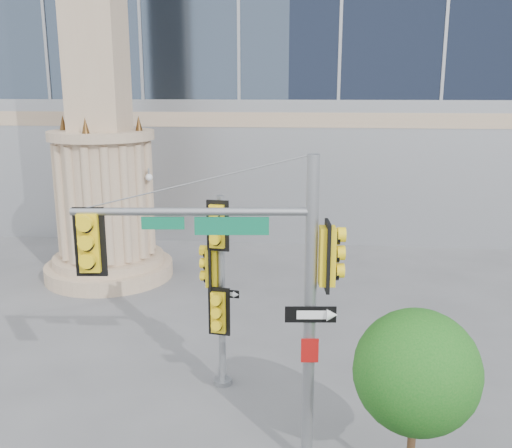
{
  "coord_description": "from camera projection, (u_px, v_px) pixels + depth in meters",
  "views": [
    {
      "loc": [
        1.03,
        -9.53,
        6.53
      ],
      "look_at": [
        -0.12,
        2.0,
        3.72
      ],
      "focal_mm": 40.0,
      "sensor_mm": 36.0,
      "label": 1
    }
  ],
  "objects": [
    {
      "name": "monument",
      "position": [
        100.0,
        118.0,
        18.83
      ],
      "size": [
        4.4,
        4.4,
        16.6
      ],
      "color": "tan",
      "rests_on": "ground"
    },
    {
      "name": "ground",
      "position": [
        252.0,
        439.0,
        10.85
      ],
      "size": [
        120.0,
        120.0,
        0.0
      ],
      "primitive_type": "plane",
      "color": "#545456",
      "rests_on": "ground"
    },
    {
      "name": "secondary_signal_pole",
      "position": [
        218.0,
        278.0,
        12.19
      ],
      "size": [
        0.75,
        0.62,
        4.32
      ],
      "rotation": [
        0.0,
        0.0,
        -0.13
      ],
      "color": "slate",
      "rests_on": "ground"
    },
    {
      "name": "street_tree",
      "position": [
        418.0,
        376.0,
        8.96
      ],
      "size": [
        2.04,
        1.99,
        3.18
      ],
      "color": "tan",
      "rests_on": "ground"
    },
    {
      "name": "main_signal_pole",
      "position": [
        250.0,
        282.0,
        9.34
      ],
      "size": [
        4.28,
        0.78,
        5.5
      ],
      "rotation": [
        0.0,
        0.0,
        0.09
      ],
      "color": "slate",
      "rests_on": "ground"
    }
  ]
}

